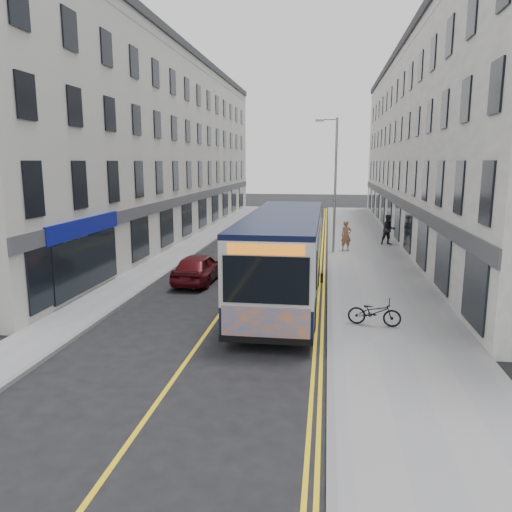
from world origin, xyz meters
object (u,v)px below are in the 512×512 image
(pedestrian_far, at_px, (388,230))
(car_maroon, at_px, (199,268))
(city_bus, at_px, (284,253))
(streetlamp, at_px, (334,181))
(bicycle, at_px, (374,312))
(pedestrian_near, at_px, (346,236))
(car_white, at_px, (301,225))

(pedestrian_far, bearing_deg, car_maroon, -143.91)
(city_bus, height_order, car_maroon, city_bus)
(streetlamp, distance_m, pedestrian_far, 5.93)
(bicycle, distance_m, car_maroon, 9.28)
(pedestrian_near, height_order, car_white, pedestrian_near)
(pedestrian_near, bearing_deg, car_maroon, -146.92)
(bicycle, bearing_deg, car_white, 17.59)
(pedestrian_far, relative_size, car_maroon, 0.49)
(pedestrian_near, height_order, car_maroon, pedestrian_near)
(pedestrian_far, bearing_deg, city_bus, -125.69)
(city_bus, distance_m, car_maroon, 4.91)
(car_maroon, bearing_deg, bicycle, 146.40)
(streetlamp, relative_size, pedestrian_near, 4.36)
(pedestrian_near, relative_size, car_white, 0.39)
(city_bus, relative_size, car_white, 2.54)
(streetlamp, relative_size, car_white, 1.68)
(bicycle, bearing_deg, streetlamp, 13.47)
(pedestrian_near, height_order, pedestrian_far, pedestrian_far)
(car_white, bearing_deg, city_bus, -85.02)
(bicycle, bearing_deg, pedestrian_far, 0.13)
(streetlamp, bearing_deg, pedestrian_near, 39.27)
(bicycle, distance_m, car_white, 21.75)
(city_bus, bearing_deg, car_white, 90.87)
(bicycle, xyz_separation_m, pedestrian_far, (2.37, 16.98, 0.53))
(car_white, distance_m, car_maroon, 16.39)
(bicycle, bearing_deg, city_bus, 54.10)
(bicycle, xyz_separation_m, car_maroon, (-7.46, 5.53, 0.11))
(pedestrian_far, relative_size, car_white, 0.42)
(city_bus, distance_m, bicycle, 4.79)
(city_bus, relative_size, pedestrian_near, 6.57)
(streetlamp, height_order, bicycle, streetlamp)
(streetlamp, xyz_separation_m, city_bus, (-2.03, -10.45, -2.47))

